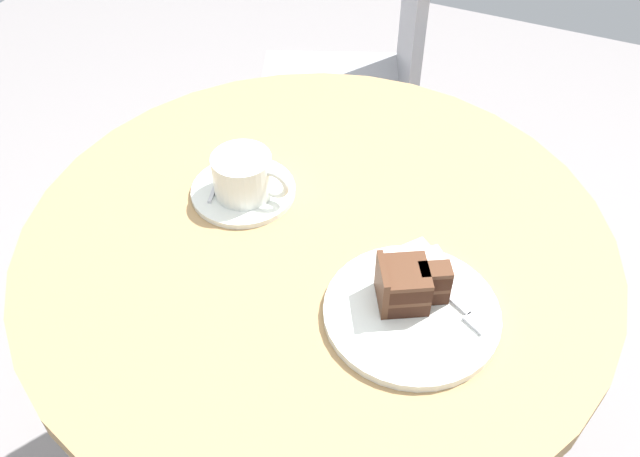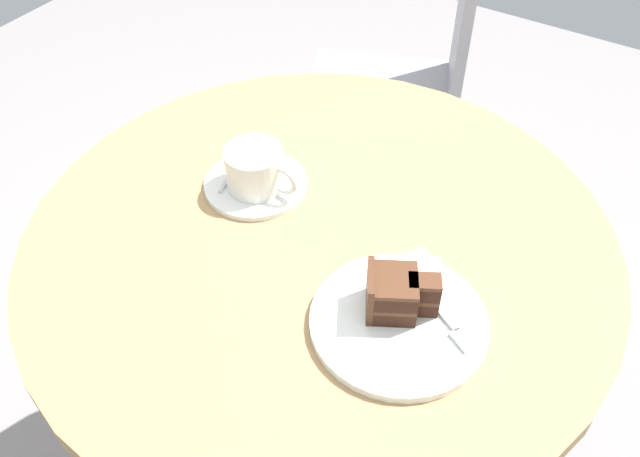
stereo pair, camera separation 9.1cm
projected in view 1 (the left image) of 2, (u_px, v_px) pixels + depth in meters
The scene contains 9 objects.
cafe_table at pixel (317, 288), 1.04m from camera, with size 0.84×0.84×0.74m.
saucer at pixel (243, 191), 1.02m from camera, with size 0.16×0.16×0.01m.
coffee_cup at pixel (244, 174), 0.98m from camera, with size 0.12×0.09×0.07m.
teaspoon at pixel (220, 176), 1.03m from camera, with size 0.04×0.09×0.00m.
cake_plate at pixel (411, 313), 0.85m from camera, with size 0.22×0.22×0.01m.
cake_slice at pixel (407, 285), 0.84m from camera, with size 0.10×0.08×0.06m.
fork at pixel (459, 305), 0.85m from camera, with size 0.12×0.08×0.00m.
napkin at pixel (414, 287), 0.89m from camera, with size 0.19×0.19×0.00m.
cafe_chair at pixel (368, 74), 1.67m from camera, with size 0.49×0.49×0.86m.
Camera 1 is at (0.28, -0.61, 1.43)m, focal length 38.00 mm.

